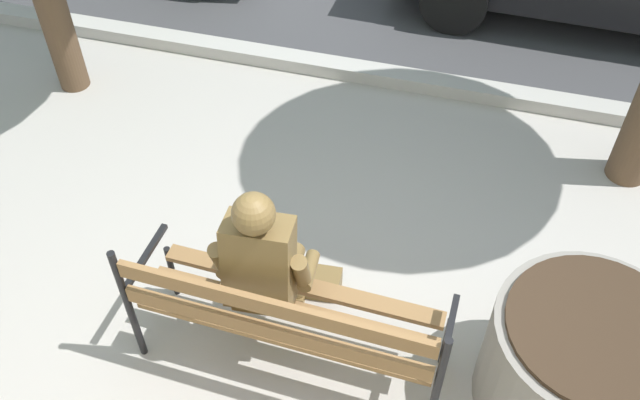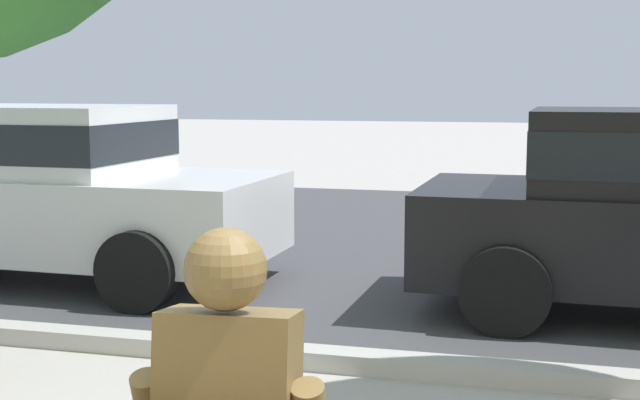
# 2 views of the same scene
# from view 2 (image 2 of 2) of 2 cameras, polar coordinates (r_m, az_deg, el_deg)

# --- Properties ---
(street_surface) EXTENTS (60.00, 9.00, 0.01)m
(street_surface) POSITION_cam_2_polar(r_m,az_deg,el_deg) (9.77, 11.25, -2.80)
(street_surface) COLOR #424244
(street_surface) RESTS_ON ground
(curb_stone) EXTENTS (60.00, 0.20, 0.12)m
(curb_stone) POSITION_cam_2_polar(r_m,az_deg,el_deg) (5.30, 8.14, -10.94)
(curb_stone) COLOR #B2AFA8
(curb_stone) RESTS_ON ground
(parked_car_white) EXTENTS (4.14, 2.01, 1.56)m
(parked_car_white) POSITION_cam_2_polar(r_m,az_deg,el_deg) (8.16, -17.85, 0.88)
(parked_car_white) COLOR silver
(parked_car_white) RESTS_ON ground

